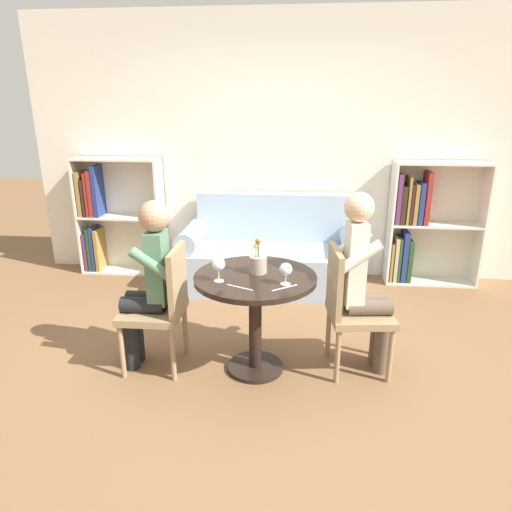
% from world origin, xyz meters
% --- Properties ---
extents(ground_plane, '(16.00, 16.00, 0.00)m').
position_xyz_m(ground_plane, '(0.00, 0.00, 0.00)').
color(ground_plane, brown).
extents(back_wall, '(5.20, 0.05, 2.70)m').
position_xyz_m(back_wall, '(0.00, 2.03, 1.35)').
color(back_wall, silver).
rests_on(back_wall, ground_plane).
extents(round_table, '(0.83, 0.83, 0.72)m').
position_xyz_m(round_table, '(0.00, 0.00, 0.55)').
color(round_table, black).
rests_on(round_table, ground_plane).
extents(couch, '(1.83, 0.80, 0.92)m').
position_xyz_m(couch, '(0.00, 1.60, 0.31)').
color(couch, '#9EB2C6').
rests_on(couch, ground_plane).
extents(bookshelf_left, '(0.92, 0.28, 1.27)m').
position_xyz_m(bookshelf_left, '(-1.79, 1.87, 0.63)').
color(bookshelf_left, silver).
rests_on(bookshelf_left, ground_plane).
extents(bookshelf_right, '(0.92, 0.28, 1.27)m').
position_xyz_m(bookshelf_right, '(1.54, 1.87, 0.63)').
color(bookshelf_right, silver).
rests_on(bookshelf_right, ground_plane).
extents(chair_left, '(0.42, 0.42, 0.90)m').
position_xyz_m(chair_left, '(-0.65, -0.02, 0.49)').
color(chair_left, '#937A56').
rests_on(chair_left, ground_plane).
extents(chair_right, '(0.47, 0.47, 0.90)m').
position_xyz_m(chair_right, '(0.65, 0.08, 0.49)').
color(chair_right, '#937A56').
rests_on(chair_right, ground_plane).
extents(person_left, '(0.42, 0.34, 1.22)m').
position_xyz_m(person_left, '(-0.74, -0.02, 0.66)').
color(person_left, black).
rests_on(person_left, ground_plane).
extents(person_right, '(0.44, 0.37, 1.28)m').
position_xyz_m(person_right, '(0.74, 0.10, 0.67)').
color(person_right, brown).
rests_on(person_right, ground_plane).
extents(wine_glass_left, '(0.09, 0.09, 0.16)m').
position_xyz_m(wine_glass_left, '(-0.22, -0.13, 0.83)').
color(wine_glass_left, white).
rests_on(wine_glass_left, round_table).
extents(wine_glass_right, '(0.08, 0.08, 0.14)m').
position_xyz_m(wine_glass_right, '(0.21, -0.14, 0.82)').
color(wine_glass_right, white).
rests_on(wine_glass_right, round_table).
extents(flower_vase, '(0.12, 0.12, 0.25)m').
position_xyz_m(flower_vase, '(0.01, 0.05, 0.80)').
color(flower_vase, '#9E9384').
rests_on(flower_vase, round_table).
extents(knife_left_setting, '(0.18, 0.09, 0.00)m').
position_xyz_m(knife_left_setting, '(-0.08, -0.22, 0.72)').
color(knife_left_setting, silver).
rests_on(knife_left_setting, round_table).
extents(fork_left_setting, '(0.16, 0.12, 0.00)m').
position_xyz_m(fork_left_setting, '(0.20, -0.20, 0.72)').
color(fork_left_setting, silver).
rests_on(fork_left_setting, round_table).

